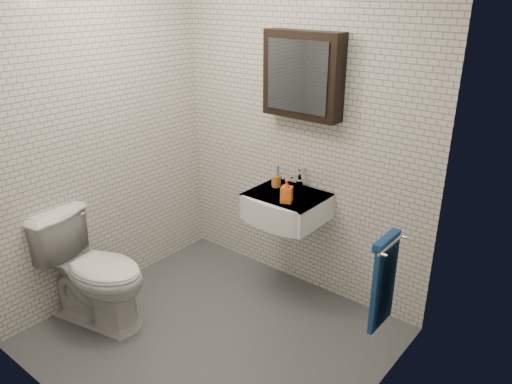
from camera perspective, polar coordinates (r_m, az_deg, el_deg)
ground at (r=3.65m, az=-4.83°, el=-16.12°), size 2.20×2.00×0.01m
room_shell at (r=2.97m, az=-5.75°, el=6.51°), size 2.22×2.02×2.51m
washbasin at (r=3.71m, az=3.17°, el=-1.74°), size 0.55×0.50×0.20m
faucet at (r=3.80m, az=4.97°, el=1.43°), size 0.06×0.20×0.15m
mirror_cabinet at (r=3.59m, az=5.36°, el=13.15°), size 0.60×0.15×0.60m
towel_rail at (r=3.00m, az=14.43°, el=-9.54°), size 0.09×0.30×0.58m
toothbrush_cup at (r=3.82m, az=2.33°, el=1.34°), size 0.09×0.09×0.20m
soap_bottle at (r=3.53m, az=3.53°, el=0.14°), size 0.10×0.10×0.17m
toilet at (r=3.76m, az=-18.04°, el=-8.49°), size 0.89×0.62×0.82m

